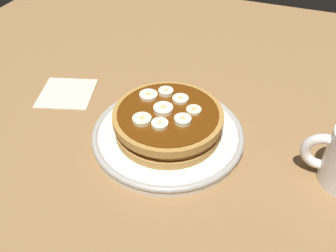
{
  "coord_description": "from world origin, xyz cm",
  "views": [
    {
      "loc": [
        -17.05,
        44.45,
        44.2
      ],
      "look_at": [
        0.0,
        0.0,
        3.03
      ],
      "focal_mm": 38.0,
      "sensor_mm": 36.0,
      "label": 1
    }
  ],
  "objects_px": {
    "banana_slice_3": "(142,120)",
    "banana_slice_5": "(183,120)",
    "pancake_stack": "(169,121)",
    "plate": "(168,134)",
    "banana_slice_2": "(166,92)",
    "banana_slice_4": "(160,124)",
    "napkin": "(67,93)",
    "banana_slice_0": "(163,110)",
    "banana_slice_7": "(180,99)",
    "banana_slice_1": "(194,110)",
    "banana_slice_6": "(149,95)"
  },
  "relations": [
    {
      "from": "banana_slice_0",
      "to": "napkin",
      "type": "xyz_separation_m",
      "value": [
        0.24,
        -0.06,
        -0.06
      ]
    },
    {
      "from": "banana_slice_4",
      "to": "banana_slice_6",
      "type": "relative_size",
      "value": 0.84
    },
    {
      "from": "banana_slice_0",
      "to": "banana_slice_5",
      "type": "bearing_deg",
      "value": 160.98
    },
    {
      "from": "banana_slice_3",
      "to": "napkin",
      "type": "xyz_separation_m",
      "value": [
        0.22,
        -0.09,
        -0.06
      ]
    },
    {
      "from": "banana_slice_0",
      "to": "banana_slice_1",
      "type": "relative_size",
      "value": 1.29
    },
    {
      "from": "pancake_stack",
      "to": "banana_slice_6",
      "type": "distance_m",
      "value": 0.06
    },
    {
      "from": "pancake_stack",
      "to": "banana_slice_2",
      "type": "relative_size",
      "value": 7.06
    },
    {
      "from": "banana_slice_0",
      "to": "banana_slice_2",
      "type": "distance_m",
      "value": 0.05
    },
    {
      "from": "banana_slice_3",
      "to": "banana_slice_0",
      "type": "bearing_deg",
      "value": -121.83
    },
    {
      "from": "banana_slice_4",
      "to": "napkin",
      "type": "height_order",
      "value": "banana_slice_4"
    },
    {
      "from": "banana_slice_1",
      "to": "banana_slice_2",
      "type": "xyz_separation_m",
      "value": [
        0.06,
        -0.03,
        0.0
      ]
    },
    {
      "from": "plate",
      "to": "napkin",
      "type": "height_order",
      "value": "plate"
    },
    {
      "from": "banana_slice_1",
      "to": "banana_slice_5",
      "type": "xyz_separation_m",
      "value": [
        0.01,
        0.03,
        0.0
      ]
    },
    {
      "from": "banana_slice_6",
      "to": "pancake_stack",
      "type": "bearing_deg",
      "value": 152.14
    },
    {
      "from": "banana_slice_2",
      "to": "banana_slice_4",
      "type": "height_order",
      "value": "same"
    },
    {
      "from": "banana_slice_0",
      "to": "banana_slice_5",
      "type": "xyz_separation_m",
      "value": [
        -0.04,
        0.01,
        -0.0
      ]
    },
    {
      "from": "banana_slice_4",
      "to": "plate",
      "type": "bearing_deg",
      "value": -88.45
    },
    {
      "from": "banana_slice_6",
      "to": "banana_slice_1",
      "type": "bearing_deg",
      "value": 173.03
    },
    {
      "from": "banana_slice_1",
      "to": "banana_slice_7",
      "type": "xyz_separation_m",
      "value": [
        0.03,
        -0.02,
        0.0
      ]
    },
    {
      "from": "banana_slice_7",
      "to": "banana_slice_6",
      "type": "bearing_deg",
      "value": 10.34
    },
    {
      "from": "banana_slice_5",
      "to": "banana_slice_7",
      "type": "relative_size",
      "value": 1.0
    },
    {
      "from": "banana_slice_2",
      "to": "banana_slice_7",
      "type": "height_order",
      "value": "banana_slice_2"
    },
    {
      "from": "pancake_stack",
      "to": "napkin",
      "type": "distance_m",
      "value": 0.26
    },
    {
      "from": "pancake_stack",
      "to": "banana_slice_4",
      "type": "relative_size",
      "value": 6.9
    },
    {
      "from": "napkin",
      "to": "banana_slice_3",
      "type": "bearing_deg",
      "value": 157.1
    },
    {
      "from": "banana_slice_1",
      "to": "banana_slice_2",
      "type": "distance_m",
      "value": 0.07
    },
    {
      "from": "banana_slice_1",
      "to": "banana_slice_3",
      "type": "distance_m",
      "value": 0.09
    },
    {
      "from": "banana_slice_2",
      "to": "banana_slice_6",
      "type": "xyz_separation_m",
      "value": [
        0.03,
        0.02,
        -0.0
      ]
    },
    {
      "from": "banana_slice_0",
      "to": "banana_slice_3",
      "type": "distance_m",
      "value": 0.04
    },
    {
      "from": "pancake_stack",
      "to": "banana_slice_5",
      "type": "relative_size",
      "value": 6.7
    },
    {
      "from": "banana_slice_3",
      "to": "banana_slice_5",
      "type": "xyz_separation_m",
      "value": [
        -0.06,
        -0.02,
        0.0
      ]
    },
    {
      "from": "banana_slice_4",
      "to": "napkin",
      "type": "bearing_deg",
      "value": -20.06
    },
    {
      "from": "banana_slice_6",
      "to": "banana_slice_4",
      "type": "bearing_deg",
      "value": 126.83
    },
    {
      "from": "banana_slice_4",
      "to": "banana_slice_7",
      "type": "relative_size",
      "value": 0.97
    },
    {
      "from": "banana_slice_2",
      "to": "banana_slice_5",
      "type": "xyz_separation_m",
      "value": [
        -0.06,
        0.07,
        0.0
      ]
    },
    {
      "from": "banana_slice_1",
      "to": "banana_slice_7",
      "type": "relative_size",
      "value": 0.91
    },
    {
      "from": "pancake_stack",
      "to": "banana_slice_2",
      "type": "bearing_deg",
      "value": -62.65
    },
    {
      "from": "banana_slice_2",
      "to": "napkin",
      "type": "distance_m",
      "value": 0.24
    },
    {
      "from": "banana_slice_0",
      "to": "banana_slice_1",
      "type": "height_order",
      "value": "banana_slice_0"
    },
    {
      "from": "banana_slice_2",
      "to": "napkin",
      "type": "bearing_deg",
      "value": -1.21
    },
    {
      "from": "banana_slice_5",
      "to": "banana_slice_6",
      "type": "height_order",
      "value": "banana_slice_5"
    },
    {
      "from": "banana_slice_1",
      "to": "banana_slice_5",
      "type": "bearing_deg",
      "value": 75.98
    },
    {
      "from": "banana_slice_2",
      "to": "banana_slice_3",
      "type": "bearing_deg",
      "value": 84.71
    },
    {
      "from": "banana_slice_6",
      "to": "banana_slice_7",
      "type": "height_order",
      "value": "same"
    },
    {
      "from": "pancake_stack",
      "to": "banana_slice_1",
      "type": "height_order",
      "value": "banana_slice_1"
    },
    {
      "from": "banana_slice_0",
      "to": "banana_slice_5",
      "type": "relative_size",
      "value": 1.18
    },
    {
      "from": "plate",
      "to": "banana_slice_5",
      "type": "relative_size",
      "value": 9.47
    },
    {
      "from": "pancake_stack",
      "to": "plate",
      "type": "bearing_deg",
      "value": 71.26
    },
    {
      "from": "banana_slice_1",
      "to": "banana_slice_6",
      "type": "distance_m",
      "value": 0.09
    },
    {
      "from": "banana_slice_0",
      "to": "banana_slice_6",
      "type": "xyz_separation_m",
      "value": [
        0.04,
        -0.03,
        -0.0
      ]
    }
  ]
}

